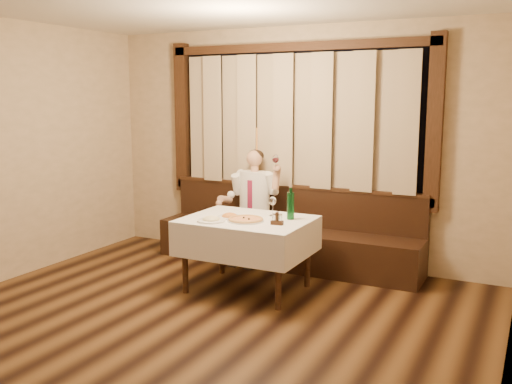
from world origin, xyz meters
The scene contains 10 objects.
room centered at (0.00, 0.97, 1.50)m, with size 5.01×6.01×2.81m.
banquette centered at (0.00, 2.72, 0.31)m, with size 3.20×0.61×0.94m.
dining_table centered at (0.00, 1.70, 0.65)m, with size 1.27×0.97×0.76m.
pizza centered at (0.04, 1.58, 0.77)m, with size 0.37×0.37×0.04m.
pasta_red centered at (-0.18, 1.65, 0.79)m, with size 0.26×0.26×0.09m.
pasta_cream centered at (-0.26, 1.42, 0.80)m, with size 0.28×0.28×0.10m.
green_bottle centered at (0.41, 1.86, 0.90)m, with size 0.07×0.07×0.34m.
table_wine_glass centered at (0.18, 1.94, 0.91)m, with size 0.08×0.08×0.20m.
cruet_caddy centered at (0.39, 1.58, 0.80)m, with size 0.12×0.07×0.13m.
seated_man centered at (-0.42, 2.64, 0.80)m, with size 0.73×0.55×1.36m.
Camera 1 is at (2.63, -3.33, 1.99)m, focal length 40.00 mm.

